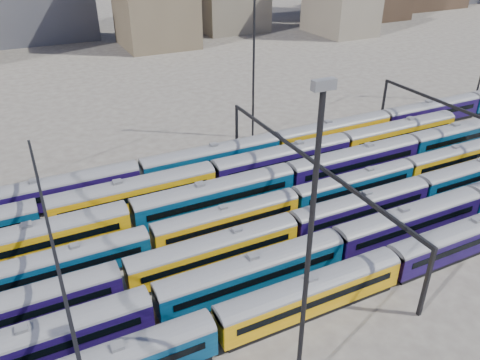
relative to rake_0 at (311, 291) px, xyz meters
name	(u,v)px	position (x,y,z in m)	size (l,w,h in m)	color
ground	(234,232)	(-0.85, 15.00, -2.53)	(500.00, 500.00, 0.00)	#47423C
rake_0	(311,291)	(0.00, 0.00, 0.00)	(98.00, 2.87, 4.83)	black
rake_1	(409,219)	(16.89, 5.00, 0.10)	(101.85, 2.98, 5.02)	black
rake_2	(123,276)	(-15.36, 10.00, -0.02)	(116.85, 2.85, 4.79)	black
rake_3	(227,217)	(-1.79, 15.00, -0.14)	(92.79, 2.72, 4.56)	black
rake_4	(130,214)	(-12.04, 20.00, 0.28)	(130.53, 3.18, 5.37)	black
rake_5	(41,212)	(-21.31, 25.00, 0.31)	(131.68, 3.21, 5.42)	black
rake_6	(276,143)	(13.52, 30.00, 0.26)	(129.27, 3.15, 5.31)	black
gantry_1	(49,228)	(-20.85, 15.00, 4.25)	(0.35, 40.35, 8.03)	black
gantry_2	(308,165)	(9.15, 15.00, 4.25)	(0.35, 40.35, 8.03)	black
gantry_3	(479,124)	(39.15, 15.00, 4.25)	(0.35, 40.35, 8.03)	black
mast_2	(309,253)	(-5.85, -7.00, 11.43)	(1.40, 0.50, 25.60)	black
mast_3	(254,57)	(14.15, 39.00, 11.43)	(1.40, 0.50, 25.60)	black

